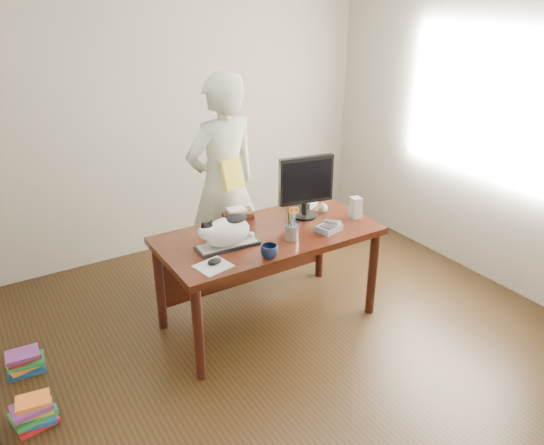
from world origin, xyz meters
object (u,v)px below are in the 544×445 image
Objects in this scene: keyboard at (228,245)px; monitor at (306,184)px; pen_cup at (292,230)px; person at (223,185)px; coffee_mug at (269,252)px; phone at (329,227)px; speaker at (356,207)px; calculator at (302,202)px; book_pile_b at (25,362)px; book_pile_a at (34,413)px; mouse at (215,261)px; book_stack at (238,214)px; desk at (263,247)px; cat at (225,231)px; baseball at (323,208)px.

monitor reaches higher than keyboard.
monitor reaches higher than pen_cup.
monitor is 0.72m from person.
coffee_mug is 0.61m from phone.
person is at bearing 142.34° from speaker.
calculator is (0.43, 0.48, -0.04)m from pen_cup.
book_pile_a is at bearing -93.13° from book_pile_b.
coffee_mug is 0.94m from speaker.
phone is 0.34m from speaker.
monitor is 0.27× the size of person.
mouse is 0.39× the size of calculator.
person reaches higher than speaker.
phone is 0.72m from book_stack.
person is 1.93m from book_pile_b.
book_stack reaches higher than mouse.
desk is 9.81× the size of speaker.
book_pile_a is at bearing 175.04° from coffee_mug.
person is at bearing 102.18° from phone.
book_stack is (-0.78, 0.46, -0.05)m from speaker.
cat is 6.11× the size of baseball.
monitor is (0.39, 0.01, 0.42)m from desk.
coffee_mug is 0.95m from calculator.
book_pile_b is (-2.12, 0.56, -0.70)m from phone.
calculator is 0.66m from person.
calculator is (-0.21, 0.42, -0.05)m from speaker.
cat is at bearing 155.54° from phone.
cat is at bearing 172.24° from calculator.
coffee_mug reaches higher than book_pile_a.
speaker is (1.09, -0.07, -0.04)m from cat.
keyboard is 0.81m from monitor.
keyboard is 6.34× the size of baseball.
book_stack is at bearing 38.48° from mouse.
pen_cup is 0.91× the size of calculator.
monitor is 1.81× the size of book_pile_a.
calculator is 0.15× the size of person.
cat is 0.95m from calculator.
calculator is at bearing 9.08° from book_stack.
speaker is 0.63× the size of book_pile_b.
desk is at bearing 21.86° from cat.
keyboard is at bearing 32.46° from mouse.
keyboard is 1.65× the size of book_pile_a.
book_pile_b is at bearing 142.74° from mouse.
calculator is at bearing 24.76° from cat.
keyboard is 0.26m from mouse.
desk is 0.41m from keyboard.
mouse is at bearing -1.22° from book_pile_a.
keyboard is at bearing -160.65° from desk.
pen_cup is 0.91× the size of book_pile_a.
mouse reaches higher than book_pile_a.
monitor reaches higher than phone.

